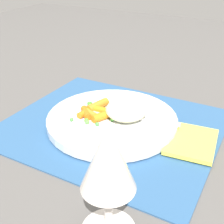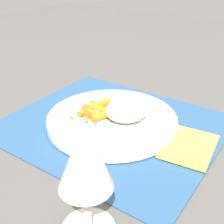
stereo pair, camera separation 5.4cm
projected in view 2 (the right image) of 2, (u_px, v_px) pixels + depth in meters
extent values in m
plane|color=#565451|center=(112.00, 126.00, 0.63)|extent=(2.40, 2.40, 0.00)
cube|color=#2D5684|center=(112.00, 125.00, 0.63)|extent=(0.43, 0.37, 0.01)
cylinder|color=white|center=(112.00, 120.00, 0.63)|extent=(0.27, 0.27, 0.02)
ellipsoid|color=beige|center=(126.00, 110.00, 0.61)|extent=(0.08, 0.09, 0.04)
cylinder|color=orange|center=(102.00, 116.00, 0.61)|extent=(0.03, 0.05, 0.02)
cylinder|color=orange|center=(91.00, 113.00, 0.62)|extent=(0.04, 0.03, 0.01)
cylinder|color=orange|center=(104.00, 110.00, 0.63)|extent=(0.05, 0.02, 0.02)
cylinder|color=orange|center=(86.00, 112.00, 0.62)|extent=(0.04, 0.04, 0.01)
cylinder|color=orange|center=(88.00, 110.00, 0.63)|extent=(0.02, 0.05, 0.01)
cylinder|color=orange|center=(99.00, 105.00, 0.65)|extent=(0.03, 0.06, 0.02)
sphere|color=#57A93C|center=(87.00, 109.00, 0.64)|extent=(0.01, 0.01, 0.01)
sphere|color=green|center=(92.00, 103.00, 0.67)|extent=(0.01, 0.01, 0.01)
sphere|color=#54A73A|center=(93.00, 102.00, 0.67)|extent=(0.01, 0.01, 0.01)
sphere|color=#53A533|center=(86.00, 119.00, 0.60)|extent=(0.01, 0.01, 0.01)
sphere|color=#5AA244|center=(86.00, 121.00, 0.60)|extent=(0.01, 0.01, 0.01)
sphere|color=#499938|center=(111.00, 106.00, 0.65)|extent=(0.01, 0.01, 0.01)
sphere|color=green|center=(95.00, 123.00, 0.59)|extent=(0.01, 0.01, 0.01)
sphere|color=green|center=(97.00, 104.00, 0.66)|extent=(0.01, 0.01, 0.01)
sphere|color=green|center=(111.00, 119.00, 0.60)|extent=(0.01, 0.01, 0.01)
sphere|color=#4B9742|center=(71.00, 117.00, 0.61)|extent=(0.01, 0.01, 0.01)
cube|color=silver|center=(98.00, 112.00, 0.63)|extent=(0.05, 0.02, 0.01)
cube|color=silver|center=(142.00, 121.00, 0.60)|extent=(0.15, 0.04, 0.01)
cylinder|color=silver|center=(87.00, 207.00, 0.38)|extent=(0.01, 0.01, 0.07)
cone|color=silver|center=(85.00, 157.00, 0.34)|extent=(0.07, 0.07, 0.09)
cube|color=#EAE54C|center=(189.00, 146.00, 0.55)|extent=(0.10, 0.12, 0.01)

